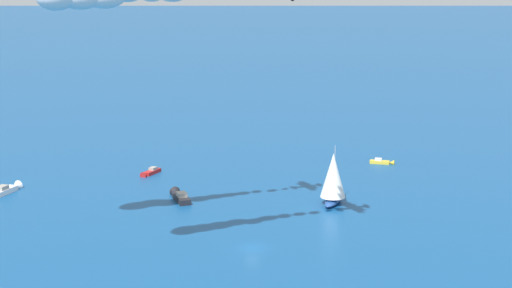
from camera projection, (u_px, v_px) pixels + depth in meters
name	position (u px, v px, depth m)	size (l,w,h in m)	color
ground_plane	(252.00, 248.00, 131.19)	(2000.00, 2000.00, 0.00)	navy
motorboat_far_stbd	(383.00, 162.00, 187.88)	(5.90, 1.92, 1.69)	gold
sailboat_inshore	(333.00, 178.00, 154.54)	(5.10, 9.16, 11.76)	#23478C
motorboat_offshore	(180.00, 196.00, 158.77)	(7.18, 8.15, 2.52)	black
motorboat_mid_cluster	(7.00, 189.00, 163.76)	(2.21, 8.34, 2.42)	white
motorboat_outer_ring_a	(150.00, 172.00, 178.06)	(2.40, 6.53, 1.85)	#B21E1E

